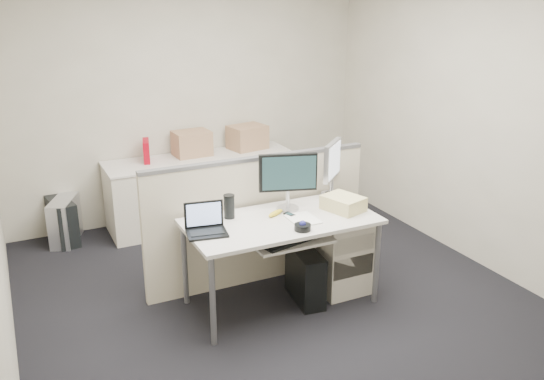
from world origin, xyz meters
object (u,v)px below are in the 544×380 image
monitor_main (288,182)px  desk (281,227)px  desk_phone (341,201)px  laptop (206,220)px

monitor_main → desk: bearing=-112.7°
desk_phone → laptop: bearing=-172.6°
desk → monitor_main: (0.15, 0.18, 0.30)m
desk → monitor_main: monitor_main is taller
laptop → desk_phone: size_ratio=1.37×
desk → desk_phone: bearing=7.6°
desk → laptop: bearing=-178.2°
laptop → monitor_main: bearing=23.9°
monitor_main → laptop: monitor_main is taller
desk_phone → desk: bearing=-169.7°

